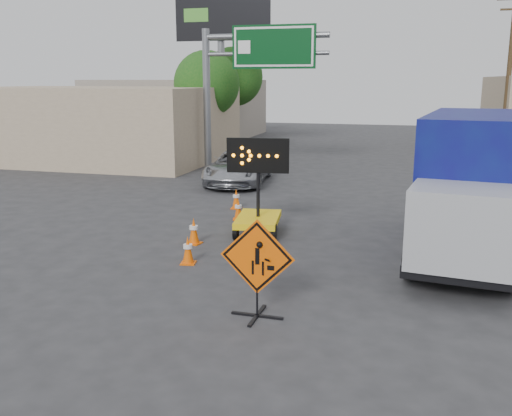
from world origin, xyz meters
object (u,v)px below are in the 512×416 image
at_px(construction_sign, 257,266).
at_px(box_truck, 470,192).
at_px(pickup_truck, 239,167).
at_px(arrow_board, 258,213).

bearing_deg(construction_sign, box_truck, 54.22).
distance_m(construction_sign, pickup_truck, 14.36).
bearing_deg(pickup_truck, box_truck, -49.50).
relative_size(construction_sign, pickup_truck, 0.37).
height_order(arrow_board, pickup_truck, arrow_board).
xyz_separation_m(arrow_board, pickup_truck, (-3.06, 7.86, 0.08)).
distance_m(construction_sign, arrow_board, 5.95).
bearing_deg(box_truck, pickup_truck, 143.90).
bearing_deg(arrow_board, pickup_truck, 103.09).
height_order(construction_sign, box_truck, box_truck).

